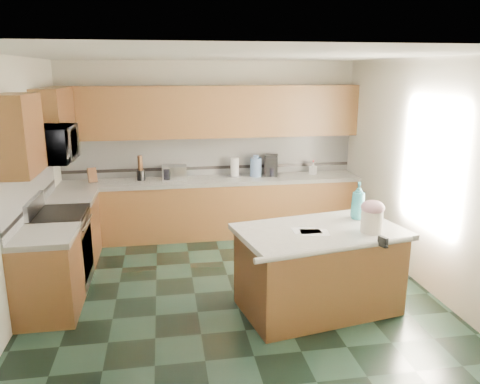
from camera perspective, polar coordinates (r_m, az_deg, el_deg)
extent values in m
plane|color=black|center=(5.70, -0.93, -11.92)|extent=(4.60, 4.60, 0.00)
plane|color=white|center=(5.11, -1.06, 16.34)|extent=(4.60, 4.60, 0.00)
cube|color=silver|center=(7.50, -3.61, 5.37)|extent=(4.60, 0.04, 2.70)
cube|color=silver|center=(3.07, 5.45, -8.27)|extent=(4.60, 0.04, 2.70)
cube|color=silver|center=(5.42, -26.03, 0.38)|extent=(0.04, 4.60, 2.70)
cube|color=silver|center=(6.03, 21.41, 2.14)|extent=(0.04, 4.60, 2.70)
cube|color=#3A1E10|center=(7.40, -3.24, -2.07)|extent=(4.60, 0.60, 0.86)
cube|color=white|center=(7.28, -3.29, 1.40)|extent=(4.60, 0.64, 0.06)
cube|color=#3A1E10|center=(7.25, -3.53, 9.75)|extent=(4.60, 0.33, 0.78)
cube|color=silver|center=(7.49, -3.57, 4.46)|extent=(4.60, 0.02, 0.63)
cube|color=black|center=(7.52, -3.54, 2.99)|extent=(4.60, 0.01, 0.05)
cube|color=#3A1E10|center=(6.80, -19.61, -4.42)|extent=(0.60, 0.82, 0.86)
cube|color=white|center=(6.67, -19.94, -0.68)|extent=(0.64, 0.82, 0.06)
cube|color=#3A1E10|center=(5.40, -22.36, -9.61)|extent=(0.60, 0.72, 0.86)
cube|color=white|center=(5.24, -22.84, -4.99)|extent=(0.64, 0.72, 0.06)
cube|color=silver|center=(5.95, -24.18, 0.59)|extent=(0.02, 2.30, 0.63)
cube|color=black|center=(6.00, -23.93, -1.22)|extent=(0.01, 2.30, 0.05)
cube|color=#3A1E10|center=(6.65, -21.67, 8.35)|extent=(0.33, 1.09, 0.78)
cube|color=#3A1E10|center=(5.04, -25.50, 6.32)|extent=(0.33, 0.72, 0.78)
cube|color=#B7B7BC|center=(6.06, -20.87, -6.72)|extent=(0.60, 0.76, 0.88)
cube|color=black|center=(6.02, -18.12, -7.02)|extent=(0.02, 0.68, 0.55)
cube|color=black|center=(5.92, -21.27, -2.55)|extent=(0.62, 0.78, 0.04)
cylinder|color=#B7B7BC|center=(5.90, -18.12, -3.57)|extent=(0.02, 0.66, 0.02)
cube|color=#B7B7BC|center=(5.95, -23.82, -1.52)|extent=(0.06, 0.76, 0.18)
imported|color=#B7B7BC|center=(5.75, -22.02, 5.41)|extent=(0.50, 0.73, 0.41)
cube|color=#3A1E10|center=(5.20, 9.54, -9.58)|extent=(1.76, 1.21, 0.86)
cube|color=white|center=(5.04, 9.75, -4.79)|extent=(1.88, 1.32, 0.06)
cylinder|color=white|center=(4.59, 11.83, -6.84)|extent=(1.70, 0.38, 0.06)
cylinder|color=silver|center=(5.01, 15.76, -3.47)|extent=(0.29, 0.29, 0.23)
ellipsoid|color=#CB93A4|center=(4.97, 15.88, -1.81)|extent=(0.24, 0.24, 0.15)
cylinder|color=tan|center=(4.96, 15.92, -1.25)|extent=(0.08, 0.03, 0.03)
sphere|color=tan|center=(4.94, 15.50, -1.27)|extent=(0.04, 0.04, 0.04)
sphere|color=tan|center=(4.97, 16.34, -1.22)|extent=(0.04, 0.04, 0.04)
imported|color=teal|center=(5.40, 14.22, -1.03)|extent=(0.20, 0.21, 0.42)
cube|color=white|center=(4.90, 9.07, -4.90)|extent=(0.32, 0.26, 0.00)
cube|color=white|center=(4.95, 8.09, -4.67)|extent=(0.30, 0.22, 0.00)
cube|color=black|center=(4.77, 17.02, -5.82)|extent=(0.06, 0.12, 0.10)
cylinder|color=black|center=(4.72, 17.37, -6.32)|extent=(0.02, 0.08, 0.02)
cube|color=#472814|center=(7.34, -17.57, 1.96)|extent=(0.17, 0.19, 0.24)
cylinder|color=black|center=(7.30, -11.99, 2.01)|extent=(0.12, 0.12, 0.15)
cylinder|color=#472814|center=(7.27, -12.07, 3.48)|extent=(0.07, 0.07, 0.23)
cube|color=#B7B7BC|center=(7.26, -8.02, 2.35)|extent=(0.37, 0.26, 0.21)
cube|color=black|center=(7.15, -8.00, 2.15)|extent=(0.33, 0.01, 0.17)
cylinder|color=white|center=(7.38, -0.65, 3.03)|extent=(0.13, 0.13, 0.30)
cylinder|color=#B7B7BC|center=(7.41, -0.65, 1.96)|extent=(0.20, 0.20, 0.01)
cylinder|color=#698ABF|center=(7.40, 1.94, 3.05)|extent=(0.18, 0.18, 0.30)
cylinder|color=#698ABF|center=(7.37, 1.95, 4.34)|extent=(0.08, 0.08, 0.04)
cube|color=black|center=(7.47, 3.83, 3.28)|extent=(0.25, 0.26, 0.34)
cylinder|color=black|center=(7.44, 3.91, 2.46)|extent=(0.14, 0.14, 0.14)
imported|color=white|center=(7.64, 8.90, 2.88)|extent=(0.13, 0.13, 0.20)
cylinder|color=red|center=(7.62, 8.94, 3.74)|extent=(0.02, 0.02, 0.03)
cube|color=white|center=(5.81, 22.28, 3.15)|extent=(0.02, 1.40, 1.10)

